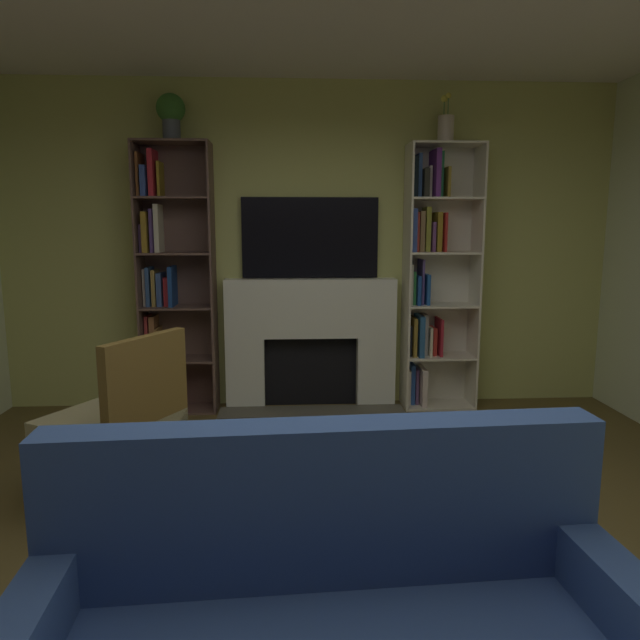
# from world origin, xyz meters

# --- Properties ---
(ground_plane) EXTENTS (6.39, 6.39, 0.00)m
(ground_plane) POSITION_xyz_m (0.00, 0.00, 0.00)
(ground_plane) COLOR brown
(wall_back_accent) EXTENTS (5.44, 0.06, 2.81)m
(wall_back_accent) POSITION_xyz_m (0.00, 2.69, 1.41)
(wall_back_accent) COLOR #C0C468
(wall_back_accent) RESTS_ON ground_plane
(fireplace) EXTENTS (1.59, 0.50, 1.14)m
(fireplace) POSITION_xyz_m (0.00, 2.56, 0.60)
(fireplace) COLOR white
(fireplace) RESTS_ON ground_plane
(tv) EXTENTS (1.18, 0.06, 0.69)m
(tv) POSITION_xyz_m (0.00, 2.63, 1.49)
(tv) COLOR black
(tv) RESTS_ON fireplace
(bookshelf_left) EXTENTS (0.62, 0.32, 2.27)m
(bookshelf_left) POSITION_xyz_m (-1.21, 2.54, 1.08)
(bookshelf_left) COLOR brown
(bookshelf_left) RESTS_ON ground_plane
(bookshelf_right) EXTENTS (0.62, 0.33, 2.27)m
(bookshelf_right) POSITION_xyz_m (1.06, 2.54, 1.16)
(bookshelf_right) COLOR silver
(bookshelf_right) RESTS_ON ground_plane
(potted_plant) EXTENTS (0.23, 0.23, 0.37)m
(potted_plant) POSITION_xyz_m (-1.13, 2.51, 2.50)
(potted_plant) COLOR #4E555E
(potted_plant) RESTS_ON bookshelf_left
(vase_with_flowers) EXTENTS (0.13, 0.13, 0.40)m
(vase_with_flowers) POSITION_xyz_m (1.13, 2.51, 2.40)
(vase_with_flowers) COLOR beige
(vase_with_flowers) RESTS_ON bookshelf_right
(armchair) EXTENTS (0.84, 0.83, 1.01)m
(armchair) POSITION_xyz_m (-1.14, 0.74, 0.53)
(armchair) COLOR brown
(armchair) RESTS_ON ground_plane
(coffee_table) EXTENTS (0.75, 0.53, 0.41)m
(coffee_table) POSITION_xyz_m (-0.06, -0.15, 0.35)
(coffee_table) COLOR #523835
(coffee_table) RESTS_ON ground_plane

